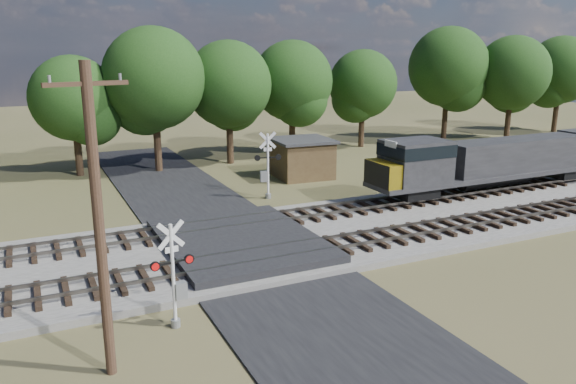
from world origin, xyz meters
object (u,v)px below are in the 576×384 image
crossing_signal_near (176,283)px  equipment_shed (302,158)px  crossing_signal_far (267,171)px  utility_pole (98,218)px

crossing_signal_near → equipment_shed: (14.38, 19.02, -0.15)m
crossing_signal_far → equipment_shed: size_ratio=0.97×
utility_pole → equipment_shed: size_ratio=2.03×
crossing_signal_near → crossing_signal_far: (9.54, 14.41, 0.19)m
crossing_signal_near → utility_pole: utility_pole is taller
crossing_signal_far → equipment_shed: bearing=-125.3°
crossing_signal_far → utility_pole: bearing=64.8°
crossing_signal_near → equipment_shed: bearing=44.4°
crossing_signal_near → crossing_signal_far: 17.28m
utility_pole → equipment_shed: 27.19m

